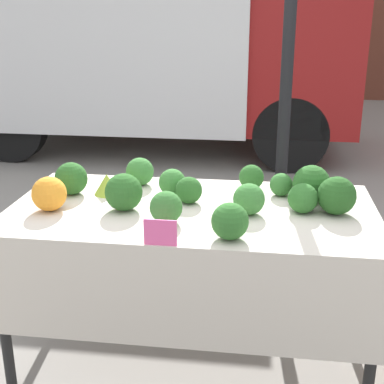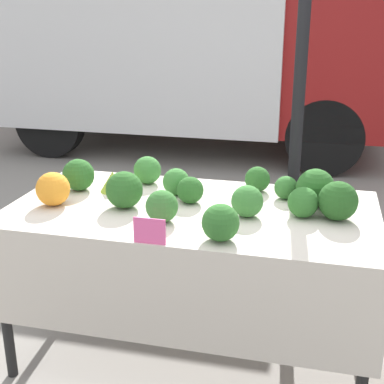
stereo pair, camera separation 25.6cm
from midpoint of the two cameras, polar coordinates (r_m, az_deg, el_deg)
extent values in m
plane|color=gray|center=(2.98, 2.57, -16.68)|extent=(40.00, 40.00, 0.00)
cylinder|color=black|center=(3.10, 13.83, 11.63)|extent=(0.07, 0.07, 2.74)
cube|color=white|center=(7.06, -3.65, 16.71)|extent=(3.57, 2.19, 2.15)
cube|color=maroon|center=(6.77, 16.68, 13.31)|extent=(1.21, 2.02, 1.55)
cylinder|color=black|center=(5.99, 15.17, 5.65)|extent=(0.84, 0.22, 0.84)
cylinder|color=black|center=(7.75, 15.03, 8.62)|extent=(0.84, 0.22, 0.84)
cylinder|color=black|center=(6.73, -13.84, 7.19)|extent=(0.84, 0.22, 0.84)
cylinder|color=black|center=(8.33, -8.18, 9.77)|extent=(0.84, 0.22, 0.84)
cube|color=beige|center=(2.59, 2.83, -2.03)|extent=(1.77, 0.92, 0.03)
cube|color=beige|center=(2.30, 0.51, -11.65)|extent=(1.77, 0.01, 0.45)
cylinder|color=black|center=(2.71, -16.84, -11.57)|extent=(0.05, 0.05, 0.79)
cylinder|color=black|center=(2.42, 21.05, -16.12)|extent=(0.05, 0.05, 0.79)
cylinder|color=black|center=(3.34, -10.04, -4.98)|extent=(0.05, 0.05, 0.79)
cylinder|color=black|center=(3.11, 19.45, -7.74)|extent=(0.05, 0.05, 0.79)
sphere|color=orange|center=(2.65, -11.97, 0.27)|extent=(0.17, 0.17, 0.17)
cone|color=#93B238|center=(2.81, -5.90, 1.09)|extent=(0.13, 0.13, 0.11)
sphere|color=#2D6628|center=(2.53, 14.63, -1.13)|extent=(0.14, 0.14, 0.14)
sphere|color=#285B23|center=(2.85, -9.53, 1.78)|extent=(0.17, 0.17, 0.17)
sphere|color=#285B23|center=(2.84, 9.57, 1.33)|extent=(0.13, 0.13, 0.13)
sphere|color=#387533|center=(2.92, -2.30, 2.31)|extent=(0.15, 0.15, 0.15)
sphere|color=#336B2D|center=(2.75, 12.64, 0.41)|extent=(0.12, 0.12, 0.12)
sphere|color=#336B2D|center=(2.39, -0.18, -1.59)|extent=(0.15, 0.15, 0.15)
sphere|color=#387533|center=(2.48, 8.86, -1.03)|extent=(0.15, 0.15, 0.15)
sphere|color=#23511E|center=(2.54, 18.13, -0.96)|extent=(0.18, 0.18, 0.18)
sphere|color=#387533|center=(2.74, 0.97, 1.06)|extent=(0.14, 0.14, 0.14)
sphere|color=#285B23|center=(2.63, 2.60, 0.16)|extent=(0.13, 0.13, 0.13)
sphere|color=#285B23|center=(2.57, -4.42, 0.19)|extent=(0.18, 0.18, 0.18)
sphere|color=#285B23|center=(2.68, 15.73, 0.39)|extent=(0.19, 0.19, 0.19)
sphere|color=#2D6628|center=(2.21, 6.39, -3.33)|extent=(0.16, 0.16, 0.16)
cube|color=#F45B9E|center=(2.18, -1.20, -4.25)|extent=(0.14, 0.01, 0.11)
camera|label=1|loc=(0.13, -87.14, 0.99)|focal=50.00mm
camera|label=2|loc=(0.13, 92.86, -0.99)|focal=50.00mm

